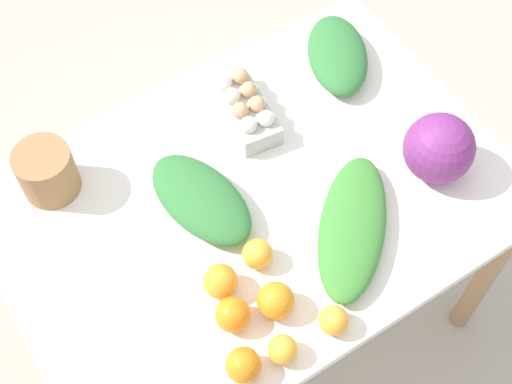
# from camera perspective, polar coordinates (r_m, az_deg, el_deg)

# --- Properties ---
(ground_plane) EXTENTS (8.00, 8.00, 0.00)m
(ground_plane) POSITION_cam_1_polar(r_m,az_deg,el_deg) (2.42, -0.00, -9.84)
(ground_plane) COLOR #B2A899
(dining_table) EXTENTS (1.24, 0.87, 0.76)m
(dining_table) POSITION_cam_1_polar(r_m,az_deg,el_deg) (1.83, -0.00, -2.11)
(dining_table) COLOR silver
(dining_table) RESTS_ON ground_plane
(cabbage_purple) EXTENTS (0.17, 0.17, 0.17)m
(cabbage_purple) POSITION_cam_1_polar(r_m,az_deg,el_deg) (1.77, 14.43, 3.42)
(cabbage_purple) COLOR #7A2D75
(cabbage_purple) RESTS_ON dining_table
(egg_carton) EXTENTS (0.14, 0.25, 0.09)m
(egg_carton) POSITION_cam_1_polar(r_m,az_deg,el_deg) (1.85, -0.92, 6.80)
(egg_carton) COLOR #B7B7B2
(egg_carton) RESTS_ON dining_table
(paper_bag) EXTENTS (0.14, 0.14, 0.13)m
(paper_bag) POSITION_cam_1_polar(r_m,az_deg,el_deg) (1.78, -16.40, 1.57)
(paper_bag) COLOR #997047
(paper_bag) RESTS_ON dining_table
(greens_bunch_chard) EXTENTS (0.22, 0.33, 0.08)m
(greens_bunch_chard) POSITION_cam_1_polar(r_m,az_deg,el_deg) (1.70, -4.42, -0.57)
(greens_bunch_chard) COLOR #337538
(greens_bunch_chard) RESTS_ON dining_table
(greens_bunch_beet_tops) EXTENTS (0.28, 0.33, 0.08)m
(greens_bunch_beet_tops) POSITION_cam_1_polar(r_m,az_deg,el_deg) (1.99, 6.54, 10.86)
(greens_bunch_beet_tops) COLOR #337538
(greens_bunch_beet_tops) RESTS_ON dining_table
(greens_bunch_scallion) EXTENTS (0.39, 0.39, 0.06)m
(greens_bunch_scallion) POSITION_cam_1_polar(r_m,az_deg,el_deg) (1.68, 7.73, -2.77)
(greens_bunch_scallion) COLOR #3D8433
(greens_bunch_scallion) RESTS_ON dining_table
(orange_0) EXTENTS (0.08, 0.08, 0.08)m
(orange_0) POSITION_cam_1_polar(r_m,az_deg,el_deg) (1.57, 1.58, -8.67)
(orange_0) COLOR orange
(orange_0) RESTS_ON dining_table
(orange_1) EXTENTS (0.08, 0.08, 0.08)m
(orange_1) POSITION_cam_1_polar(r_m,az_deg,el_deg) (1.56, -1.88, -9.77)
(orange_1) COLOR orange
(orange_1) RESTS_ON dining_table
(orange_2) EXTENTS (0.08, 0.08, 0.08)m
(orange_2) POSITION_cam_1_polar(r_m,az_deg,el_deg) (1.52, -1.02, -13.69)
(orange_2) COLOR orange
(orange_2) RESTS_ON dining_table
(orange_3) EXTENTS (0.07, 0.07, 0.07)m
(orange_3) POSITION_cam_1_polar(r_m,az_deg,el_deg) (1.62, 0.13, -4.99)
(orange_3) COLOR #F9A833
(orange_3) RESTS_ON dining_table
(orange_4) EXTENTS (0.07, 0.07, 0.07)m
(orange_4) POSITION_cam_1_polar(r_m,az_deg,el_deg) (1.57, 6.24, -10.18)
(orange_4) COLOR #F9A833
(orange_4) RESTS_ON dining_table
(orange_5) EXTENTS (0.08, 0.08, 0.08)m
(orange_5) POSITION_cam_1_polar(r_m,az_deg,el_deg) (1.59, -2.86, -7.15)
(orange_5) COLOR orange
(orange_5) RESTS_ON dining_table
(orange_6) EXTENTS (0.06, 0.06, 0.06)m
(orange_6) POSITION_cam_1_polar(r_m,az_deg,el_deg) (1.54, 2.16, -12.49)
(orange_6) COLOR #F9A833
(orange_6) RESTS_ON dining_table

